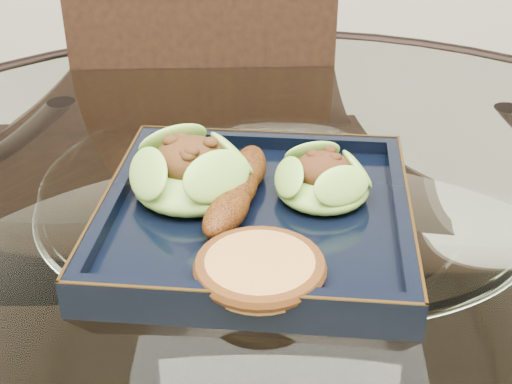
{
  "coord_description": "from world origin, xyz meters",
  "views": [
    {
      "loc": [
        -0.01,
        -0.55,
        1.12
      ],
      "look_at": [
        -0.02,
        -0.01,
        0.8
      ],
      "focal_mm": 50.0,
      "sensor_mm": 36.0,
      "label": 1
    }
  ],
  "objects": [
    {
      "name": "dining_table",
      "position": [
        -0.0,
        -0.0,
        0.6
      ],
      "size": [
        1.13,
        1.13,
        0.77
      ],
      "color": "white",
      "rests_on": "ground"
    },
    {
      "name": "dining_chair",
      "position": [
        -0.11,
        0.3,
        0.5
      ],
      "size": [
        0.42,
        0.42,
        0.9
      ],
      "rotation": [
        0.0,
        0.0,
        0.07
      ],
      "color": "#321E10",
      "rests_on": "ground"
    },
    {
      "name": "navy_plate",
      "position": [
        -0.02,
        -0.01,
        0.77
      ],
      "size": [
        0.29,
        0.29,
        0.02
      ],
      "primitive_type": "cube",
      "rotation": [
        0.0,
        0.0,
        -0.06
      ],
      "color": "black",
      "rests_on": "dining_table"
    },
    {
      "name": "lettuce_wrap_left",
      "position": [
        -0.08,
        0.02,
        0.8
      ],
      "size": [
        0.13,
        0.13,
        0.04
      ],
      "primitive_type": "ellipsoid",
      "rotation": [
        0.0,
        0.0,
        0.17
      ],
      "color": "#5D9C2D",
      "rests_on": "navy_plate"
    },
    {
      "name": "lettuce_wrap_right",
      "position": [
        0.04,
        0.02,
        0.8
      ],
      "size": [
        0.09,
        0.09,
        0.03
      ],
      "primitive_type": "ellipsoid",
      "rotation": [
        0.0,
        0.0,
        -0.07
      ],
      "color": "#5BA830",
      "rests_on": "navy_plate"
    },
    {
      "name": "roasted_plantain",
      "position": [
        -0.04,
        0.01,
        0.8
      ],
      "size": [
        0.06,
        0.15,
        0.03
      ],
      "primitive_type": "ellipsoid",
      "rotation": [
        0.0,
        0.0,
        1.38
      ],
      "color": "#662F0A",
      "rests_on": "navy_plate"
    },
    {
      "name": "crumb_patty",
      "position": [
        -0.02,
        -0.11,
        0.79
      ],
      "size": [
        0.09,
        0.09,
        0.02
      ],
      "primitive_type": "cylinder",
      "rotation": [
        0.0,
        0.0,
        -0.0
      ],
      "color": "#C58441",
      "rests_on": "navy_plate"
    }
  ]
}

